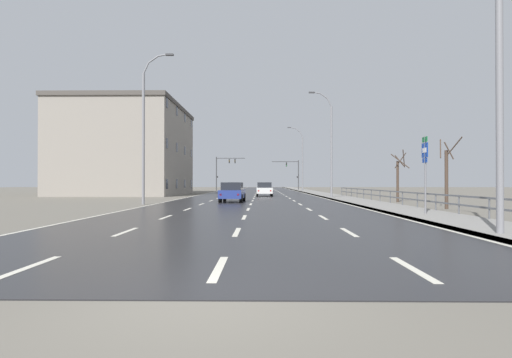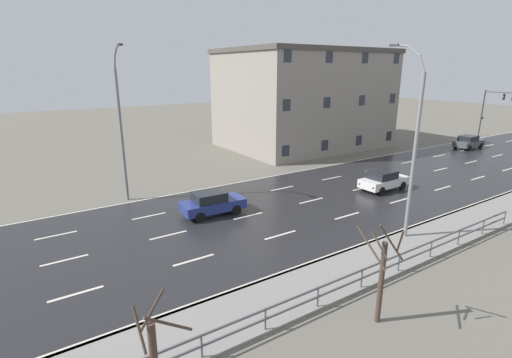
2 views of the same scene
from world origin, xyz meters
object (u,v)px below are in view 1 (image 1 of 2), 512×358
traffic_signal_left (223,167)px  street_lamp_left_bank (145,130)px  car_far_right (264,189)px  traffic_signal_right (293,170)px  highway_sign (425,165)px  car_near_left (232,192)px  brick_building (128,150)px  street_lamp_distant (302,160)px  street_lamp_midground (330,146)px  car_distant (233,187)px  street_lamp_foreground (493,55)px

traffic_signal_left → street_lamp_left_bank: bearing=-91.1°
street_lamp_left_bank → car_far_right: bearing=64.0°
traffic_signal_right → highway_sign: bearing=-88.6°
car_near_left → brick_building: (-14.95, 20.10, 4.93)m
car_far_right → street_lamp_distant: bearing=73.4°
street_lamp_midground → street_lamp_distant: size_ratio=0.97×
traffic_signal_right → car_distant: bearing=-134.0°
traffic_signal_left → highway_sign: bearing=-75.8°
brick_building → street_lamp_left_bank: bearing=-69.3°
traffic_signal_right → car_near_left: traffic_signal_right is taller
traffic_signal_left → traffic_signal_right: bearing=5.6°
street_lamp_midground → street_lamp_distant: 28.33m
car_distant → car_near_left: (2.43, -35.49, 0.00)m
car_far_right → brick_building: 19.36m
street_lamp_foreground → car_far_right: street_lamp_foreground is taller
brick_building → street_lamp_distant: bearing=33.3°
street_lamp_distant → highway_sign: street_lamp_distant is taller
highway_sign → car_near_left: (-9.95, 13.49, -1.58)m
car_near_left → street_lamp_distant: bearing=78.4°
traffic_signal_left → street_lamp_foreground: bearing=-78.1°
traffic_signal_right → car_near_left: size_ratio=1.40×
street_lamp_foreground → traffic_signal_left: bearing=101.9°
street_lamp_foreground → car_distant: street_lamp_foreground is taller
street_lamp_left_bank → car_near_left: bearing=33.0°
street_lamp_midground → traffic_signal_left: (-14.02, 37.98, -0.73)m
street_lamp_left_bank → car_distant: 39.73m
highway_sign → traffic_signal_left: 60.86m
street_lamp_foreground → brick_building: 47.42m
street_lamp_foreground → highway_sign: bearing=82.5°
street_lamp_foreground → street_lamp_distant: (0.02, 56.65, 0.05)m
traffic_signal_left → car_far_right: 32.90m
car_distant → traffic_signal_right: bearing=45.9°
street_lamp_distant → traffic_signal_right: (-0.51, 10.97, -1.43)m
highway_sign → car_near_left: highway_sign is taller
street_lamp_midground → traffic_signal_left: size_ratio=1.63×
highway_sign → car_near_left: bearing=126.4°
car_near_left → brick_building: 25.53m
highway_sign → car_far_right: bearing=105.1°
street_lamp_foreground → brick_building: (-23.94, 40.93, 0.48)m
street_lamp_foreground → street_lamp_midground: street_lamp_foreground is taller
street_lamp_foreground → street_lamp_distant: 56.65m
car_near_left → traffic_signal_left: bearing=98.7°
highway_sign → traffic_signal_left: traffic_signal_left is taller
street_lamp_foreground → street_lamp_left_bank: bearing=131.2°
car_far_right → brick_building: (-17.59, 6.42, 4.93)m
street_lamp_left_bank → brick_building: (-9.04, 23.94, 0.45)m
car_distant → car_far_right: bearing=-77.0°
street_lamp_midground → traffic_signal_left: bearing=110.3°
highway_sign → car_far_right: (-7.32, 27.16, -1.58)m
street_lamp_left_bank → traffic_signal_left: (0.92, 49.31, -0.84)m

